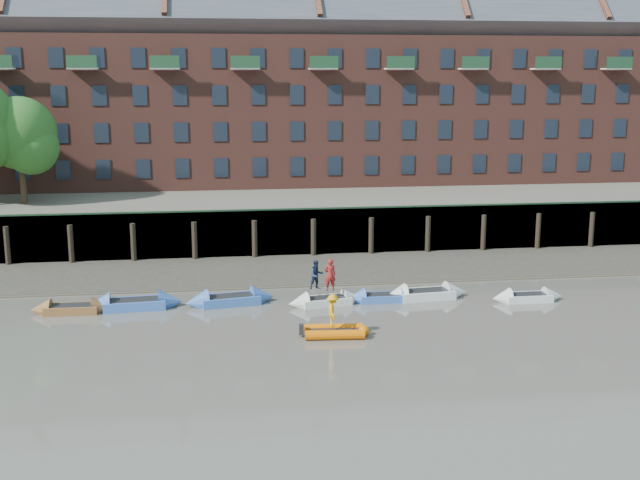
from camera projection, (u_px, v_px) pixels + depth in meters
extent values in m
plane|color=#605B53|center=(425.00, 370.00, 33.89)|extent=(220.00, 220.00, 0.00)
cube|color=#3D382F|center=(352.00, 269.00, 51.34)|extent=(110.00, 8.00, 0.50)
cube|color=#4C4336|center=(362.00, 282.00, 48.05)|extent=(110.00, 1.60, 0.10)
cube|color=#2D2A26|center=(341.00, 231.00, 55.28)|extent=(110.00, 0.80, 3.20)
cylinder|color=black|center=(7.00, 246.00, 51.82)|extent=(0.36, 0.36, 2.60)
cylinder|color=black|center=(71.00, 244.00, 52.34)|extent=(0.36, 0.36, 2.60)
cylinder|color=black|center=(133.00, 243.00, 52.87)|extent=(0.36, 0.36, 2.60)
cylinder|color=black|center=(195.00, 241.00, 53.40)|extent=(0.36, 0.36, 2.60)
cylinder|color=black|center=(255.00, 239.00, 53.92)|extent=(0.36, 0.36, 2.60)
cylinder|color=black|center=(313.00, 238.00, 54.45)|extent=(0.36, 0.36, 2.60)
cylinder|color=black|center=(371.00, 236.00, 54.98)|extent=(0.36, 0.36, 2.60)
cylinder|color=black|center=(428.00, 235.00, 55.50)|extent=(0.36, 0.36, 2.60)
cylinder|color=black|center=(483.00, 233.00, 56.03)|extent=(0.36, 0.36, 2.60)
cylinder|color=black|center=(538.00, 232.00, 56.56)|extent=(0.36, 0.36, 2.60)
cylinder|color=black|center=(592.00, 230.00, 57.09)|extent=(0.36, 0.36, 2.60)
cube|color=#264C2D|center=(342.00, 208.00, 54.65)|extent=(110.00, 0.06, 0.10)
cube|color=#5E594D|center=(316.00, 200.00, 68.47)|extent=(110.00, 28.00, 3.20)
cube|color=brown|center=(314.00, 110.00, 67.88)|extent=(80.00, 10.00, 12.00)
cube|color=#42444C|center=(314.00, 22.00, 66.40)|extent=(80.60, 15.56, 15.56)
cube|color=black|center=(22.00, 171.00, 60.85)|extent=(1.10, 0.12, 1.50)
cube|color=black|center=(63.00, 170.00, 61.24)|extent=(1.10, 0.12, 1.50)
cube|color=black|center=(103.00, 169.00, 61.64)|extent=(1.10, 0.12, 1.50)
cube|color=black|center=(143.00, 169.00, 62.03)|extent=(1.10, 0.12, 1.50)
cube|color=black|center=(182.00, 168.00, 62.43)|extent=(1.10, 0.12, 1.50)
cube|color=black|center=(221.00, 168.00, 62.82)|extent=(1.10, 0.12, 1.50)
cube|color=black|center=(259.00, 167.00, 63.22)|extent=(1.10, 0.12, 1.50)
cube|color=black|center=(297.00, 166.00, 63.61)|extent=(1.10, 0.12, 1.50)
cube|color=black|center=(334.00, 166.00, 64.01)|extent=(1.10, 0.12, 1.50)
cube|color=black|center=(371.00, 165.00, 64.40)|extent=(1.10, 0.12, 1.50)
cube|color=black|center=(408.00, 165.00, 64.80)|extent=(1.10, 0.12, 1.50)
cube|color=black|center=(444.00, 164.00, 65.19)|extent=(1.10, 0.12, 1.50)
cube|color=black|center=(479.00, 164.00, 65.59)|extent=(1.10, 0.12, 1.50)
cube|color=black|center=(514.00, 163.00, 65.98)|extent=(1.10, 0.12, 1.50)
cube|color=black|center=(549.00, 162.00, 66.38)|extent=(1.10, 0.12, 1.50)
cube|color=black|center=(583.00, 162.00, 66.77)|extent=(1.10, 0.12, 1.50)
cube|color=black|center=(617.00, 161.00, 67.17)|extent=(1.10, 0.12, 1.50)
cube|color=black|center=(20.00, 134.00, 60.27)|extent=(1.10, 0.12, 1.50)
cube|color=black|center=(61.00, 133.00, 60.67)|extent=(1.10, 0.12, 1.50)
cube|color=black|center=(101.00, 133.00, 61.06)|extent=(1.10, 0.12, 1.50)
cube|color=black|center=(142.00, 132.00, 61.46)|extent=(1.10, 0.12, 1.50)
cube|color=black|center=(181.00, 132.00, 61.85)|extent=(1.10, 0.12, 1.50)
cube|color=black|center=(220.00, 132.00, 62.25)|extent=(1.10, 0.12, 1.50)
cube|color=black|center=(259.00, 131.00, 62.64)|extent=(1.10, 0.12, 1.50)
cube|color=black|center=(297.00, 131.00, 63.04)|extent=(1.10, 0.12, 1.50)
cube|color=black|center=(335.00, 131.00, 63.43)|extent=(1.10, 0.12, 1.50)
cube|color=black|center=(372.00, 130.00, 63.83)|extent=(1.10, 0.12, 1.50)
cube|color=black|center=(408.00, 130.00, 64.22)|extent=(1.10, 0.12, 1.50)
cube|color=black|center=(445.00, 130.00, 64.62)|extent=(1.10, 0.12, 1.50)
cube|color=black|center=(480.00, 129.00, 65.01)|extent=(1.10, 0.12, 1.50)
cube|color=black|center=(516.00, 129.00, 65.41)|extent=(1.10, 0.12, 1.50)
cube|color=black|center=(551.00, 129.00, 65.80)|extent=(1.10, 0.12, 1.50)
cube|color=black|center=(585.00, 128.00, 66.20)|extent=(1.10, 0.12, 1.50)
cube|color=black|center=(620.00, 128.00, 66.59)|extent=(1.10, 0.12, 1.50)
cube|color=black|center=(17.00, 96.00, 59.70)|extent=(1.10, 0.12, 1.50)
cube|color=black|center=(58.00, 96.00, 60.09)|extent=(1.10, 0.12, 1.50)
cube|color=black|center=(99.00, 96.00, 60.49)|extent=(1.10, 0.12, 1.50)
cube|color=black|center=(140.00, 95.00, 60.88)|extent=(1.10, 0.12, 1.50)
cube|color=black|center=(180.00, 95.00, 61.28)|extent=(1.10, 0.12, 1.50)
cube|color=black|center=(219.00, 95.00, 61.67)|extent=(1.10, 0.12, 1.50)
cube|color=black|center=(258.00, 95.00, 62.07)|extent=(1.10, 0.12, 1.50)
cube|color=black|center=(297.00, 95.00, 62.46)|extent=(1.10, 0.12, 1.50)
cube|color=black|center=(335.00, 95.00, 62.86)|extent=(1.10, 0.12, 1.50)
cube|color=black|center=(372.00, 95.00, 63.25)|extent=(1.10, 0.12, 1.50)
cube|color=black|center=(409.00, 94.00, 63.65)|extent=(1.10, 0.12, 1.50)
cube|color=black|center=(446.00, 94.00, 64.04)|extent=(1.10, 0.12, 1.50)
cube|color=black|center=(482.00, 94.00, 64.44)|extent=(1.10, 0.12, 1.50)
cube|color=black|center=(518.00, 94.00, 64.83)|extent=(1.10, 0.12, 1.50)
cube|color=black|center=(553.00, 94.00, 65.23)|extent=(1.10, 0.12, 1.50)
cube|color=black|center=(588.00, 94.00, 65.62)|extent=(1.10, 0.12, 1.50)
cube|color=black|center=(622.00, 94.00, 66.02)|extent=(1.10, 0.12, 1.50)
cube|color=black|center=(14.00, 57.00, 59.12)|extent=(1.10, 0.12, 1.50)
cube|color=black|center=(56.00, 58.00, 59.52)|extent=(1.10, 0.12, 1.50)
cube|color=black|center=(97.00, 58.00, 59.91)|extent=(1.10, 0.12, 1.50)
cube|color=black|center=(138.00, 58.00, 60.31)|extent=(1.10, 0.12, 1.50)
cube|color=black|center=(178.00, 58.00, 60.70)|extent=(1.10, 0.12, 1.50)
cube|color=black|center=(218.00, 58.00, 61.10)|extent=(1.10, 0.12, 1.50)
cube|color=black|center=(258.00, 58.00, 61.49)|extent=(1.10, 0.12, 1.50)
cube|color=black|center=(296.00, 58.00, 61.89)|extent=(1.10, 0.12, 1.50)
cube|color=black|center=(335.00, 58.00, 62.28)|extent=(1.10, 0.12, 1.50)
cube|color=black|center=(373.00, 58.00, 62.68)|extent=(1.10, 0.12, 1.50)
cube|color=black|center=(410.00, 58.00, 63.07)|extent=(1.10, 0.12, 1.50)
cube|color=black|center=(447.00, 58.00, 63.47)|extent=(1.10, 0.12, 1.50)
cube|color=black|center=(483.00, 59.00, 63.86)|extent=(1.10, 0.12, 1.50)
cube|color=black|center=(519.00, 59.00, 64.26)|extent=(1.10, 0.12, 1.50)
cube|color=black|center=(555.00, 59.00, 64.65)|extent=(1.10, 0.12, 1.50)
cube|color=black|center=(590.00, 59.00, 65.05)|extent=(1.10, 0.12, 1.50)
cube|color=black|center=(625.00, 59.00, 65.44)|extent=(1.10, 0.12, 1.50)
cylinder|color=#3A281C|center=(23.00, 175.00, 56.59)|extent=(0.44, 0.44, 4.00)
sphere|color=#2E6523|center=(19.00, 133.00, 55.98)|extent=(5.12, 5.12, 5.12)
cube|color=brown|center=(72.00, 309.00, 41.86)|extent=(2.73, 1.27, 0.42)
cone|color=brown|center=(103.00, 308.00, 42.04)|extent=(1.08, 1.24, 1.22)
cone|color=brown|center=(41.00, 310.00, 41.68)|extent=(1.08, 1.24, 1.22)
cube|color=black|center=(72.00, 305.00, 41.82)|extent=(2.28, 0.96, 0.06)
cube|color=#3963B7|center=(135.00, 304.00, 42.60)|extent=(3.33, 1.70, 0.50)
cone|color=#3963B7|center=(170.00, 302.00, 42.98)|extent=(1.36, 1.55, 1.46)
cone|color=#3963B7|center=(98.00, 306.00, 42.21)|extent=(1.36, 1.55, 1.46)
cube|color=black|center=(134.00, 300.00, 42.55)|extent=(2.76, 1.30, 0.06)
cube|color=#3963B7|center=(230.00, 300.00, 43.40)|extent=(3.33, 1.93, 0.49)
cone|color=#3963B7|center=(263.00, 297.00, 43.94)|extent=(1.44, 1.60, 1.41)
cone|color=#3963B7|center=(197.00, 303.00, 42.86)|extent=(1.44, 1.60, 1.41)
cube|color=black|center=(230.00, 296.00, 43.35)|extent=(2.75, 1.49, 0.06)
cube|color=silver|center=(326.00, 301.00, 43.32)|extent=(2.85, 1.67, 0.42)
cone|color=silver|center=(353.00, 298.00, 43.80)|extent=(1.24, 1.38, 1.21)
cone|color=silver|center=(298.00, 303.00, 42.85)|extent=(1.24, 1.38, 1.21)
cube|color=black|center=(326.00, 298.00, 43.28)|extent=(2.36, 1.29, 0.06)
cube|color=#3963B7|center=(382.00, 298.00, 44.01)|extent=(2.59, 1.20, 0.40)
cone|color=#3963B7|center=(409.00, 296.00, 44.23)|extent=(1.02, 1.18, 1.16)
cone|color=#3963B7|center=(356.00, 299.00, 43.79)|extent=(1.02, 1.18, 1.16)
cube|color=black|center=(382.00, 294.00, 43.97)|extent=(2.16, 0.90, 0.06)
cube|color=silver|center=(426.00, 294.00, 44.52)|extent=(3.20, 1.67, 0.48)
cone|color=silver|center=(456.00, 292.00, 44.92)|extent=(1.32, 1.50, 1.39)
cone|color=silver|center=(395.00, 296.00, 44.12)|extent=(1.32, 1.50, 1.39)
cube|color=black|center=(426.00, 290.00, 44.47)|extent=(2.65, 1.28, 0.06)
cube|color=silver|center=(527.00, 297.00, 44.04)|extent=(2.57, 1.16, 0.40)
cone|color=silver|center=(553.00, 296.00, 44.24)|extent=(1.00, 1.16, 1.16)
cone|color=silver|center=(501.00, 298.00, 43.85)|extent=(1.00, 1.16, 1.16)
cube|color=black|center=(528.00, 294.00, 44.01)|extent=(2.14, 0.87, 0.06)
cylinder|color=#E46504|center=(333.00, 328.00, 38.63)|extent=(2.84, 0.67, 0.46)
cylinder|color=#E46504|center=(335.00, 335.00, 37.67)|extent=(2.84, 0.67, 0.46)
sphere|color=#E46504|center=(364.00, 331.00, 38.23)|extent=(0.53, 0.53, 0.53)
cube|color=black|center=(334.00, 331.00, 38.15)|extent=(2.40, 0.98, 0.16)
imported|color=maroon|center=(330.00, 275.00, 42.96)|extent=(0.66, 0.46, 1.75)
imported|color=#19233F|center=(317.00, 275.00, 43.25)|extent=(0.91, 0.79, 1.61)
imported|color=orange|center=(333.00, 311.00, 37.85)|extent=(0.68, 1.07, 1.59)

